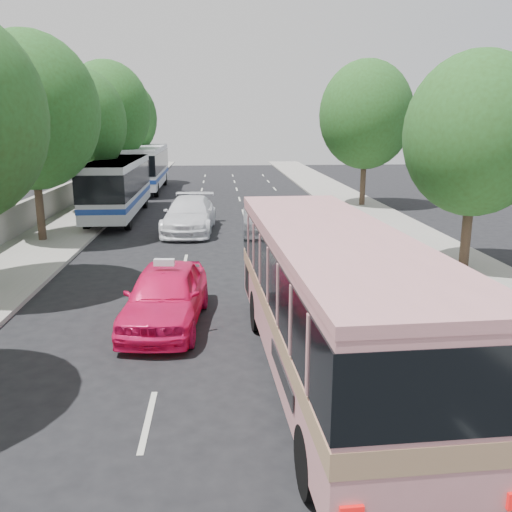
{
  "coord_description": "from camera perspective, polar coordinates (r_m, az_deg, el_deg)",
  "views": [
    {
      "loc": [
        -0.51,
        -11.22,
        5.44
      ],
      "look_at": [
        0.56,
        4.24,
        1.6
      ],
      "focal_mm": 38.0,
      "sensor_mm": 36.0,
      "label": 1
    }
  ],
  "objects": [
    {
      "name": "taxi_roof_sign",
      "position": [
        14.77,
        -9.64,
        -0.66
      ],
      "size": [
        0.56,
        0.23,
        0.18
      ],
      "primitive_type": "cube",
      "rotation": [
        0.0,
        0.0,
        -0.09
      ],
      "color": "silver",
      "rests_on": "pink_taxi"
    },
    {
      "name": "sidewalk_left",
      "position": [
        32.67,
        -18.1,
        3.76
      ],
      "size": [
        4.0,
        90.0,
        0.15
      ],
      "primitive_type": "cube",
      "color": "#9E998E",
      "rests_on": "ground"
    },
    {
      "name": "pink_taxi",
      "position": [
        15.03,
        -9.49,
        -4.1
      ],
      "size": [
        2.4,
        5.09,
        1.68
      ],
      "primitive_type": "imported",
      "rotation": [
        0.0,
        0.0,
        -0.09
      ],
      "color": "#F91560",
      "rests_on": "ground"
    },
    {
      "name": "low_wall",
      "position": [
        33.03,
        -21.25,
        5.06
      ],
      "size": [
        0.3,
        90.0,
        1.5
      ],
      "primitive_type": "cube",
      "color": "#9E998E",
      "rests_on": "sidewalk_left"
    },
    {
      "name": "tree_left_f",
      "position": [
        49.83,
        -13.76,
        14.17
      ],
      "size": [
        5.88,
        5.88,
        9.16
      ],
      "color": "#38281E",
      "rests_on": "ground"
    },
    {
      "name": "sidewalk_right",
      "position": [
        32.94,
        12.0,
        4.2
      ],
      "size": [
        4.0,
        90.0,
        0.12
      ],
      "primitive_type": "cube",
      "color": "#9E998E",
      "rests_on": "ground"
    },
    {
      "name": "ground",
      "position": [
        12.48,
        -1.27,
        -11.93
      ],
      "size": [
        120.0,
        120.0,
        0.0
      ],
      "primitive_type": "plane",
      "color": "black",
      "rests_on": "ground"
    },
    {
      "name": "tour_coach_rear",
      "position": [
        45.39,
        -11.44,
        9.45
      ],
      "size": [
        2.72,
        11.86,
        3.54
      ],
      "rotation": [
        0.0,
        0.0,
        0.01
      ],
      "color": "silver",
      "rests_on": "ground"
    },
    {
      "name": "pink_bus",
      "position": [
        11.33,
        7.86,
        -3.52
      ],
      "size": [
        3.13,
        10.54,
        3.33
      ],
      "rotation": [
        0.0,
        0.0,
        0.05
      ],
      "color": "#CD8489",
      "rests_on": "ground"
    },
    {
      "name": "tree_left_e",
      "position": [
        41.93,
        -15.36,
        14.78
      ],
      "size": [
        6.3,
        6.3,
        9.82
      ],
      "color": "#38281E",
      "rests_on": "ground"
    },
    {
      "name": "tour_coach_front",
      "position": [
        32.59,
        -14.3,
        7.45
      ],
      "size": [
        2.58,
        11.22,
        3.35
      ],
      "rotation": [
        0.0,
        0.0,
        0.01
      ],
      "color": "silver",
      "rests_on": "ground"
    },
    {
      "name": "tree_right_far",
      "position": [
        36.45,
        11.67,
        14.71
      ],
      "size": [
        6.0,
        6.0,
        9.35
      ],
      "color": "#38281E",
      "rests_on": "ground"
    },
    {
      "name": "white_pickup",
      "position": [
        27.77,
        -7.01,
        4.33
      ],
      "size": [
        2.8,
        6.13,
        1.74
      ],
      "primitive_type": "imported",
      "rotation": [
        0.0,
        0.0,
        -0.06
      ],
      "color": "white",
      "rests_on": "ground"
    },
    {
      "name": "tree_right_near",
      "position": [
        21.29,
        22.42,
        12.26
      ],
      "size": [
        5.1,
        5.1,
        7.95
      ],
      "color": "#38281E",
      "rests_on": "ground"
    },
    {
      "name": "tree_left_d",
      "position": [
        34.12,
        -18.07,
        13.57
      ],
      "size": [
        5.52,
        5.52,
        8.6
      ],
      "color": "#38281E",
      "rests_on": "ground"
    },
    {
      "name": "tree_left_c",
      "position": [
        26.45,
        -22.57,
        14.37
      ],
      "size": [
        6.0,
        6.0,
        9.35
      ],
      "color": "#38281E",
      "rests_on": "ground"
    }
  ]
}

